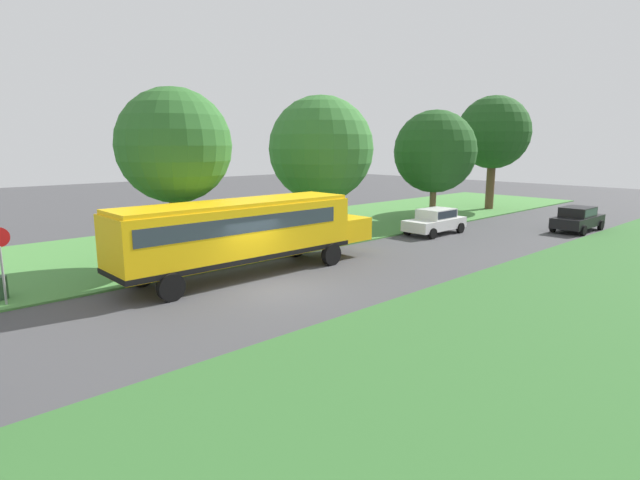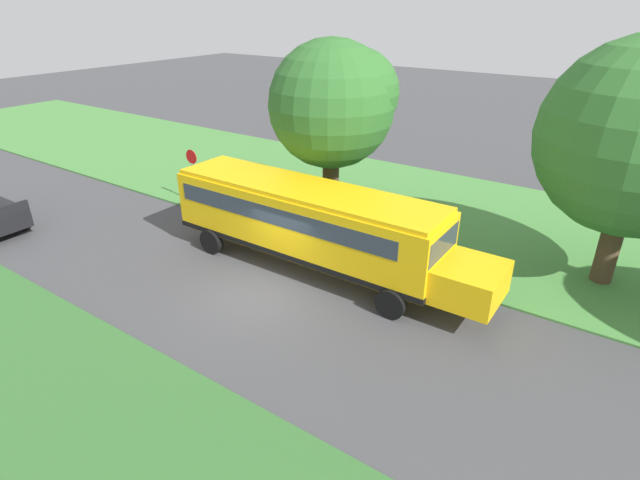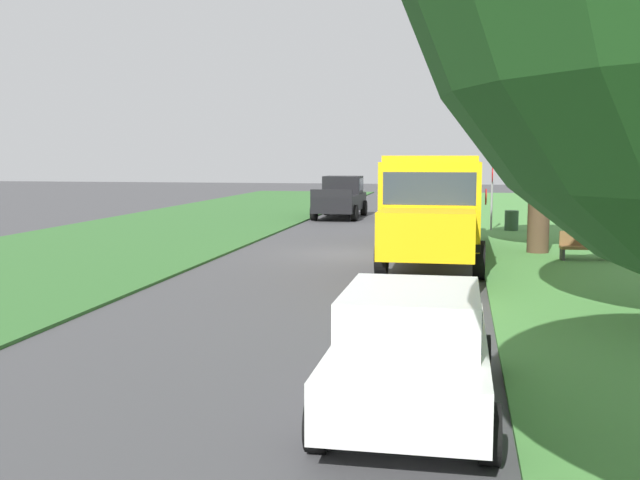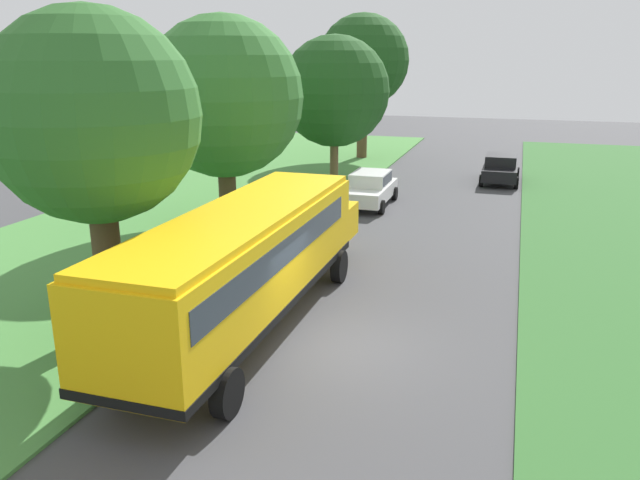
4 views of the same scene
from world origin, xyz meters
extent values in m
plane|color=#424244|center=(0.00, 0.00, 0.00)|extent=(120.00, 120.00, 0.00)
cube|color=#33662D|center=(9.00, 0.00, 0.04)|extent=(10.00, 80.00, 0.07)
cube|color=yellow|center=(-2.59, 0.12, 1.90)|extent=(2.50, 10.50, 2.20)
cube|color=yellow|center=(-2.59, 6.32, 1.35)|extent=(2.20, 1.90, 1.10)
cube|color=yellow|center=(-2.59, 0.12, 3.08)|extent=(2.35, 10.29, 0.16)
cube|color=black|center=(-2.59, 0.12, 0.92)|extent=(2.54, 10.54, 0.20)
cube|color=#2D3842|center=(-2.59, -0.18, 2.36)|extent=(2.53, 9.24, 0.64)
cube|color=#2D3842|center=(-2.59, 5.32, 2.36)|extent=(2.25, 0.12, 0.80)
cylinder|color=red|center=(-4.02, 3.00, 2.05)|extent=(0.03, 0.44, 0.44)
cylinder|color=black|center=(-3.84, 4.32, 0.50)|extent=(0.30, 1.00, 1.00)
cylinder|color=black|center=(-1.34, 4.32, 0.50)|extent=(0.30, 1.00, 1.00)
cylinder|color=black|center=(-3.84, -3.56, 0.50)|extent=(0.30, 1.00, 1.00)
cylinder|color=black|center=(-1.34, -3.56, 0.50)|extent=(0.30, 1.00, 1.00)
cube|color=silver|center=(-2.80, 14.63, 0.64)|extent=(1.80, 4.40, 0.64)
cube|color=silver|center=(-2.80, 14.78, 1.26)|extent=(1.60, 2.20, 0.60)
cube|color=#2D3842|center=(-2.80, 14.78, 1.28)|extent=(1.62, 2.02, 0.45)
cylinder|color=black|center=(-1.90, 13.13, 0.32)|extent=(0.22, 0.64, 0.64)
cylinder|color=black|center=(-3.70, 13.13, 0.32)|extent=(0.22, 0.64, 0.64)
cylinder|color=black|center=(-1.90, 16.12, 0.32)|extent=(0.22, 0.64, 0.64)
cylinder|color=black|center=(-3.70, 16.12, 0.32)|extent=(0.22, 0.64, 0.64)
cube|color=black|center=(2.70, -13.76, 0.80)|extent=(2.00, 5.40, 0.80)
cube|color=black|center=(2.70, -14.71, 1.65)|extent=(1.90, 1.70, 0.90)
cube|color=#2D3842|center=(2.70, -14.71, 1.68)|extent=(1.94, 1.53, 0.63)
cube|color=black|center=(2.70, -11.14, 1.38)|extent=(2.00, 0.16, 0.36)
cylinder|color=black|center=(3.70, -15.52, 0.40)|extent=(0.28, 0.80, 0.80)
cylinder|color=black|center=(1.70, -15.52, 0.40)|extent=(0.28, 0.80, 0.80)
cylinder|color=black|center=(3.70, -12.01, 0.40)|extent=(0.28, 0.80, 0.80)
cylinder|color=black|center=(1.70, -12.01, 0.40)|extent=(0.28, 0.80, 0.80)
cylinder|color=#4C3826|center=(-5.79, -0.88, 1.76)|extent=(0.69, 0.69, 3.53)
sphere|color=#2D6628|center=(-5.79, -0.88, 5.39)|extent=(4.98, 4.98, 4.98)
sphere|color=#2D6628|center=(-6.30, -0.14, 5.84)|extent=(3.43, 3.43, 3.43)
cylinder|color=gray|center=(-4.60, -7.97, 1.05)|extent=(0.08, 0.08, 2.10)
cylinder|color=red|center=(-4.60, -7.97, 2.40)|extent=(0.03, 0.68, 0.68)
cube|color=brown|center=(-7.09, 0.70, 0.45)|extent=(1.62, 0.57, 0.08)
cube|color=brown|center=(-7.08, 0.48, 0.70)|extent=(1.60, 0.13, 0.44)
cube|color=#333333|center=(-6.35, 0.73, 0.23)|extent=(0.10, 0.45, 0.45)
cube|color=#333333|center=(-7.83, 0.67, 0.23)|extent=(0.10, 0.45, 0.45)
cylinder|color=#2D4C33|center=(-5.42, -8.00, 0.45)|extent=(0.56, 0.56, 0.90)
camera|label=1|loc=(14.61, -11.22, 5.43)|focal=28.00mm
camera|label=2|loc=(10.79, 9.94, 9.14)|focal=28.00mm
camera|label=3|loc=(-3.36, 23.73, 3.17)|focal=42.00mm
camera|label=4|loc=(3.59, -13.19, 6.73)|focal=35.00mm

